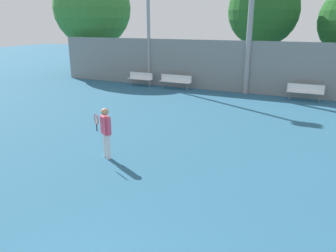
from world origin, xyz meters
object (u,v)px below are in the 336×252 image
(bench_adjacent_court, at_px, (305,90))
(tree_green_tall, at_px, (92,8))
(tennis_player, at_px, (106,130))
(bench_courtside_near, at_px, (176,80))
(light_pole_center_back, at_px, (251,7))
(bench_courtside_far, at_px, (140,77))
(tree_green_broad, at_px, (264,11))

(bench_adjacent_court, height_order, tree_green_tall, tree_green_tall)
(tennis_player, relative_size, bench_courtside_near, 0.76)
(light_pole_center_back, distance_m, tree_green_tall, 13.50)
(bench_courtside_near, xyz_separation_m, tree_green_tall, (-8.84, 3.38, 4.61))
(bench_courtside_near, height_order, bench_adjacent_court, same)
(bench_courtside_near, relative_size, light_pole_center_back, 0.24)
(bench_courtside_far, bearing_deg, tree_green_tall, 151.63)
(tree_green_tall, bearing_deg, tree_green_broad, 1.12)
(bench_courtside_near, relative_size, bench_courtside_far, 1.22)
(bench_adjacent_court, relative_size, tree_green_tall, 0.23)
(light_pole_center_back, bearing_deg, tree_green_tall, 167.80)
(bench_courtside_far, distance_m, bench_adjacent_court, 10.25)
(bench_courtside_far, xyz_separation_m, bench_adjacent_court, (10.25, 0.00, 0.00))
(tree_green_tall, bearing_deg, bench_courtside_far, -28.37)
(bench_courtside_far, height_order, tree_green_broad, tree_green_broad)
(bench_courtside_far, height_order, light_pole_center_back, light_pole_center_back)
(tennis_player, xyz_separation_m, bench_adjacent_court, (4.90, 11.18, -0.35))
(bench_courtside_near, bearing_deg, bench_adjacent_court, -0.00)
(bench_courtside_near, xyz_separation_m, bench_adjacent_court, (7.67, -0.00, -0.00))
(bench_courtside_near, distance_m, tree_green_tall, 10.53)
(tennis_player, distance_m, tree_green_broad, 15.41)
(bench_adjacent_court, xyz_separation_m, tree_green_broad, (-3.21, 3.64, 4.20))
(tennis_player, height_order, bench_courtside_near, tennis_player)
(bench_courtside_near, bearing_deg, bench_courtside_far, -179.98)
(tree_green_tall, bearing_deg, tennis_player, -51.44)
(tennis_player, relative_size, tree_green_broad, 0.23)
(bench_courtside_near, distance_m, bench_courtside_far, 2.58)
(tennis_player, height_order, bench_adjacent_court, tennis_player)
(bench_adjacent_court, bearing_deg, tree_green_tall, 168.42)
(bench_adjacent_court, height_order, light_pole_center_back, light_pole_center_back)
(light_pole_center_back, bearing_deg, bench_courtside_near, -173.05)
(bench_courtside_far, xyz_separation_m, tree_green_broad, (7.04, 3.64, 4.20))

